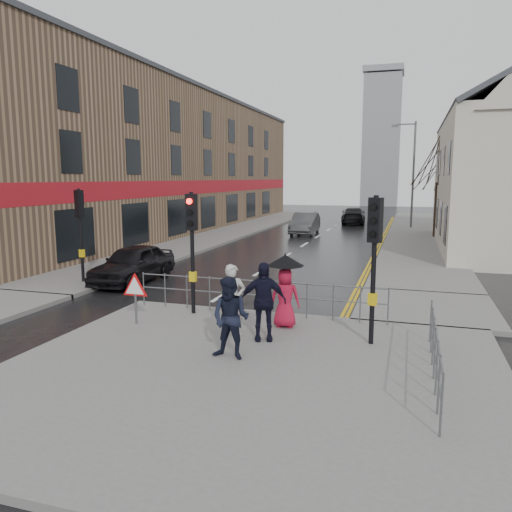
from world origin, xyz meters
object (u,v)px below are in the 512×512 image
Objects in this scene: pedestrian_b at (231,318)px; car_mid at (305,223)px; pedestrian_with_umbrella at (285,286)px; car_parked at (133,264)px; pedestrian_a at (233,300)px; pedestrian_d at (263,301)px.

pedestrian_b is 25.30m from car_mid.
pedestrian_b reaches higher than car_mid.
pedestrian_with_umbrella is (0.54, 2.53, 0.20)m from pedestrian_b.
pedestrian_b is at bearing -45.40° from car_parked.
car_parked is (-5.92, 5.28, -0.29)m from pedestrian_a.
car_parked is (-6.99, 4.32, -0.50)m from pedestrian_with_umbrella.
car_parked is at bearing 123.68° from pedestrian_d.
car_mid is at bearing 102.45° from pedestrian_b.
car_mid is (-4.14, 22.51, -0.46)m from pedestrian_with_umbrella.
pedestrian_with_umbrella is 22.89m from car_mid.
pedestrian_b is at bearing -101.47° from pedestrian_a.
car_mid is (2.85, 18.18, 0.03)m from car_parked.
pedestrian_with_umbrella reaches higher than pedestrian_a.
pedestrian_a is at bearing -84.86° from car_mid.
pedestrian_a is 1.66m from pedestrian_b.
pedestrian_b is 0.39× the size of car_mid.
pedestrian_a is at bearing -40.41° from car_parked.
pedestrian_b is at bearing -102.08° from pedestrian_with_umbrella.
car_parked is at bearing 148.25° from pedestrian_with_umbrella.
pedestrian_d is at bearing -42.95° from pedestrian_a.
car_mid is at bearing 67.38° from pedestrian_a.
pedestrian_with_umbrella reaches higher than car_mid.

